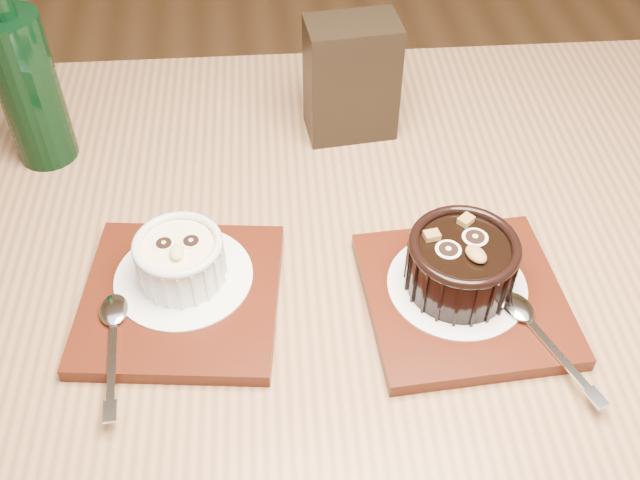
{
  "coord_description": "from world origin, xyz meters",
  "views": [
    {
      "loc": [
        -0.15,
        -0.22,
        1.3
      ],
      "look_at": [
        -0.09,
        0.24,
        0.81
      ],
      "focal_mm": 42.0,
      "sensor_mm": 36.0,
      "label": 1
    }
  ],
  "objects_px": {
    "tray_right": "(464,298)",
    "ramekin_dark": "(462,262)",
    "tray_left": "(181,298)",
    "table": "(336,334)",
    "green_bottle": "(27,84)",
    "condiment_stand": "(351,79)",
    "ramekin_white": "(180,258)"
  },
  "relations": [
    {
      "from": "tray_right",
      "to": "ramekin_dark",
      "type": "bearing_deg",
      "value": 119.64
    },
    {
      "from": "tray_left",
      "to": "table",
      "type": "bearing_deg",
      "value": 5.39
    },
    {
      "from": "tray_left",
      "to": "green_bottle",
      "type": "relative_size",
      "value": 0.74
    },
    {
      "from": "tray_left",
      "to": "green_bottle",
      "type": "distance_m",
      "value": 0.3
    },
    {
      "from": "table",
      "to": "condiment_stand",
      "type": "bearing_deg",
      "value": 78.78
    },
    {
      "from": "tray_left",
      "to": "ramekin_white",
      "type": "height_order",
      "value": "ramekin_white"
    },
    {
      "from": "tray_left",
      "to": "ramekin_dark",
      "type": "height_order",
      "value": "ramekin_dark"
    },
    {
      "from": "ramekin_dark",
      "to": "green_bottle",
      "type": "bearing_deg",
      "value": 123.8
    },
    {
      "from": "table",
      "to": "tray_left",
      "type": "xyz_separation_m",
      "value": [
        -0.15,
        -0.01,
        0.1
      ]
    },
    {
      "from": "tray_left",
      "to": "ramekin_white",
      "type": "bearing_deg",
      "value": 79.39
    },
    {
      "from": "ramekin_dark",
      "to": "condiment_stand",
      "type": "xyz_separation_m",
      "value": [
        -0.06,
        0.27,
        0.02
      ]
    },
    {
      "from": "tray_left",
      "to": "condiment_stand",
      "type": "height_order",
      "value": "condiment_stand"
    },
    {
      "from": "green_bottle",
      "to": "condiment_stand",
      "type": "bearing_deg",
      "value": 0.75
    },
    {
      "from": "tray_left",
      "to": "ramekin_dark",
      "type": "distance_m",
      "value": 0.26
    },
    {
      "from": "tray_right",
      "to": "green_bottle",
      "type": "relative_size",
      "value": 0.74
    },
    {
      "from": "tray_left",
      "to": "ramekin_dark",
      "type": "relative_size",
      "value": 1.79
    },
    {
      "from": "ramekin_dark",
      "to": "green_bottle",
      "type": "relative_size",
      "value": 0.41
    },
    {
      "from": "condiment_stand",
      "to": "green_bottle",
      "type": "xyz_separation_m",
      "value": [
        -0.35,
        -0.0,
        0.02
      ]
    },
    {
      "from": "table",
      "to": "ramekin_white",
      "type": "xyz_separation_m",
      "value": [
        -0.15,
        0.0,
        0.13
      ]
    },
    {
      "from": "tray_right",
      "to": "green_bottle",
      "type": "height_order",
      "value": "green_bottle"
    },
    {
      "from": "ramekin_dark",
      "to": "green_bottle",
      "type": "distance_m",
      "value": 0.49
    },
    {
      "from": "ramekin_dark",
      "to": "green_bottle",
      "type": "height_order",
      "value": "green_bottle"
    },
    {
      "from": "table",
      "to": "tray_left",
      "type": "relative_size",
      "value": 6.87
    },
    {
      "from": "ramekin_dark",
      "to": "condiment_stand",
      "type": "distance_m",
      "value": 0.27
    },
    {
      "from": "table",
      "to": "green_bottle",
      "type": "distance_m",
      "value": 0.42
    },
    {
      "from": "tray_right",
      "to": "condiment_stand",
      "type": "height_order",
      "value": "condiment_stand"
    },
    {
      "from": "green_bottle",
      "to": "tray_left",
      "type": "bearing_deg",
      "value": -57.69
    },
    {
      "from": "tray_left",
      "to": "tray_right",
      "type": "xyz_separation_m",
      "value": [
        0.26,
        -0.03,
        0.0
      ]
    },
    {
      "from": "ramekin_white",
      "to": "condiment_stand",
      "type": "bearing_deg",
      "value": 49.64
    },
    {
      "from": "condiment_stand",
      "to": "table",
      "type": "bearing_deg",
      "value": -101.22
    },
    {
      "from": "tray_right",
      "to": "condiment_stand",
      "type": "relative_size",
      "value": 1.29
    },
    {
      "from": "tray_left",
      "to": "ramekin_white",
      "type": "distance_m",
      "value": 0.04
    }
  ]
}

